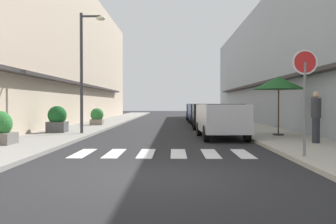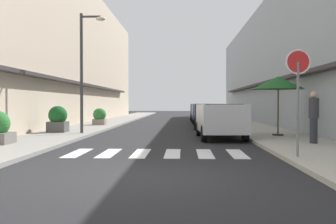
{
  "view_description": "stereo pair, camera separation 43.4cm",
  "coord_description": "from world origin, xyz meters",
  "px_view_note": "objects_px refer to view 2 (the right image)",
  "views": [
    {
      "loc": [
        0.35,
        -7.93,
        1.49
      ],
      "look_at": [
        0.05,
        11.19,
        1.08
      ],
      "focal_mm": 42.39,
      "sensor_mm": 36.0,
      "label": 1
    },
    {
      "loc": [
        0.78,
        -7.92,
        1.49
      ],
      "look_at": [
        0.05,
        11.19,
        1.08
      ],
      "focal_mm": 42.39,
      "sensor_mm": 36.0,
      "label": 2
    }
  ],
  "objects_px": {
    "round_street_sign": "(298,74)",
    "planter_far": "(100,117)",
    "parked_car_near": "(220,117)",
    "parked_car_mid": "(210,113)",
    "parked_car_far": "(204,111)",
    "parked_car_distant": "(200,110)",
    "planter_midblock": "(58,119)",
    "pedestrian_walking_near": "(314,116)",
    "cafe_umbrella": "(278,83)",
    "street_lamp": "(85,60)"
  },
  "relations": [
    {
      "from": "parked_car_mid",
      "to": "planter_midblock",
      "type": "xyz_separation_m",
      "value": [
        -7.56,
        -4.62,
        -0.18
      ]
    },
    {
      "from": "parked_car_near",
      "to": "planter_far",
      "type": "height_order",
      "value": "parked_car_near"
    },
    {
      "from": "parked_car_near",
      "to": "planter_far",
      "type": "xyz_separation_m",
      "value": [
        -6.95,
        8.62,
        -0.28
      ]
    },
    {
      "from": "pedestrian_walking_near",
      "to": "parked_car_near",
      "type": "bearing_deg",
      "value": 151.74
    },
    {
      "from": "cafe_umbrella",
      "to": "pedestrian_walking_near",
      "type": "relative_size",
      "value": 1.42
    },
    {
      "from": "parked_car_far",
      "to": "planter_midblock",
      "type": "xyz_separation_m",
      "value": [
        -7.56,
        -10.46,
        -0.19
      ]
    },
    {
      "from": "parked_car_near",
      "to": "parked_car_mid",
      "type": "bearing_deg",
      "value": 90.0
    },
    {
      "from": "planter_far",
      "to": "pedestrian_walking_near",
      "type": "xyz_separation_m",
      "value": [
        9.88,
        -11.58,
        0.43
      ]
    },
    {
      "from": "street_lamp",
      "to": "parked_car_mid",
      "type": "bearing_deg",
      "value": 40.34
    },
    {
      "from": "pedestrian_walking_near",
      "to": "parked_car_far",
      "type": "bearing_deg",
      "value": 117.83
    },
    {
      "from": "planter_midblock",
      "to": "pedestrian_walking_near",
      "type": "distance_m",
      "value": 11.62
    },
    {
      "from": "parked_car_distant",
      "to": "parked_car_far",
      "type": "bearing_deg",
      "value": -90.0
    },
    {
      "from": "street_lamp",
      "to": "pedestrian_walking_near",
      "type": "height_order",
      "value": "street_lamp"
    },
    {
      "from": "planter_midblock",
      "to": "round_street_sign",
      "type": "bearing_deg",
      "value": -43.42
    },
    {
      "from": "planter_midblock",
      "to": "planter_far",
      "type": "relative_size",
      "value": 1.17
    },
    {
      "from": "round_street_sign",
      "to": "planter_midblock",
      "type": "height_order",
      "value": "round_street_sign"
    },
    {
      "from": "round_street_sign",
      "to": "parked_car_far",
      "type": "bearing_deg",
      "value": 94.19
    },
    {
      "from": "parked_car_far",
      "to": "round_street_sign",
      "type": "height_order",
      "value": "round_street_sign"
    },
    {
      "from": "round_street_sign",
      "to": "cafe_umbrella",
      "type": "xyz_separation_m",
      "value": [
        1.13,
        6.85,
        0.13
      ]
    },
    {
      "from": "parked_car_mid",
      "to": "parked_car_far",
      "type": "bearing_deg",
      "value": 90.0
    },
    {
      "from": "parked_car_distant",
      "to": "planter_far",
      "type": "xyz_separation_m",
      "value": [
        -6.95,
        -10.24,
        -0.28
      ]
    },
    {
      "from": "parked_car_mid",
      "to": "planter_midblock",
      "type": "distance_m",
      "value": 8.87
    },
    {
      "from": "street_lamp",
      "to": "planter_midblock",
      "type": "height_order",
      "value": "street_lamp"
    },
    {
      "from": "parked_car_far",
      "to": "planter_far",
      "type": "xyz_separation_m",
      "value": [
        -6.95,
        -3.86,
        -0.28
      ]
    },
    {
      "from": "planter_far",
      "to": "parked_car_near",
      "type": "bearing_deg",
      "value": -51.13
    },
    {
      "from": "parked_car_mid",
      "to": "round_street_sign",
      "type": "xyz_separation_m",
      "value": [
        1.39,
        -13.09,
        1.31
      ]
    },
    {
      "from": "round_street_sign",
      "to": "parked_car_distant",
      "type": "bearing_deg",
      "value": 93.14
    },
    {
      "from": "parked_car_distant",
      "to": "planter_midblock",
      "type": "distance_m",
      "value": 18.46
    },
    {
      "from": "round_street_sign",
      "to": "planter_far",
      "type": "relative_size",
      "value": 2.57
    },
    {
      "from": "round_street_sign",
      "to": "pedestrian_walking_near",
      "type": "distance_m",
      "value": 3.99
    },
    {
      "from": "parked_car_far",
      "to": "street_lamp",
      "type": "height_order",
      "value": "street_lamp"
    },
    {
      "from": "street_lamp",
      "to": "cafe_umbrella",
      "type": "bearing_deg",
      "value": -7.1
    },
    {
      "from": "parked_car_distant",
      "to": "planter_midblock",
      "type": "height_order",
      "value": "parked_car_distant"
    },
    {
      "from": "parked_car_far",
      "to": "cafe_umbrella",
      "type": "xyz_separation_m",
      "value": [
        2.51,
        -12.07,
        1.45
      ]
    },
    {
      "from": "parked_car_far",
      "to": "pedestrian_walking_near",
      "type": "relative_size",
      "value": 2.44
    },
    {
      "from": "parked_car_near",
      "to": "planter_far",
      "type": "bearing_deg",
      "value": 128.87
    },
    {
      "from": "parked_car_distant",
      "to": "planter_midblock",
      "type": "xyz_separation_m",
      "value": [
        -7.56,
        -16.84,
        -0.18
      ]
    },
    {
      "from": "parked_car_near",
      "to": "street_lamp",
      "type": "xyz_separation_m",
      "value": [
        -6.08,
        1.47,
        2.57
      ]
    },
    {
      "from": "parked_car_mid",
      "to": "cafe_umbrella",
      "type": "distance_m",
      "value": 6.88
    },
    {
      "from": "parked_car_near",
      "to": "parked_car_mid",
      "type": "height_order",
      "value": "same"
    },
    {
      "from": "parked_car_distant",
      "to": "planter_far",
      "type": "height_order",
      "value": "parked_car_distant"
    },
    {
      "from": "street_lamp",
      "to": "planter_far",
      "type": "bearing_deg",
      "value": 96.91
    },
    {
      "from": "parked_car_distant",
      "to": "pedestrian_walking_near",
      "type": "height_order",
      "value": "pedestrian_walking_near"
    },
    {
      "from": "round_street_sign",
      "to": "parked_car_mid",
      "type": "bearing_deg",
      "value": 96.05
    },
    {
      "from": "parked_car_near",
      "to": "street_lamp",
      "type": "relative_size",
      "value": 0.8
    },
    {
      "from": "parked_car_near",
      "to": "pedestrian_walking_near",
      "type": "bearing_deg",
      "value": -45.35
    },
    {
      "from": "street_lamp",
      "to": "pedestrian_walking_near",
      "type": "bearing_deg",
      "value": -26.22
    },
    {
      "from": "planter_far",
      "to": "parked_car_far",
      "type": "bearing_deg",
      "value": 29.02
    },
    {
      "from": "parked_car_mid",
      "to": "parked_car_far",
      "type": "distance_m",
      "value": 5.83
    },
    {
      "from": "parked_car_mid",
      "to": "planter_far",
      "type": "bearing_deg",
      "value": 164.11
    }
  ]
}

